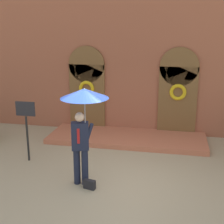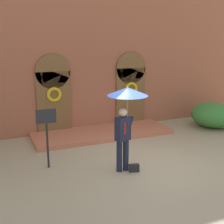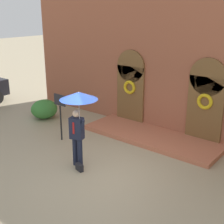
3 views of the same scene
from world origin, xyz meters
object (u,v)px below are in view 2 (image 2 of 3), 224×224
person_with_umbrella (126,104)px  shrub_right (212,115)px  sign_post (47,129)px  handbag (134,168)px

person_with_umbrella → shrub_right: bearing=25.8°
sign_post → handbag: bearing=-29.9°
person_with_umbrella → sign_post: size_ratio=1.37×
person_with_umbrella → shrub_right: 5.88m
person_with_umbrella → handbag: 1.82m
shrub_right → sign_post: bearing=-168.4°
sign_post → shrub_right: 7.29m
sign_post → shrub_right: size_ratio=0.93×
sign_post → shrub_right: sign_post is taller
person_with_umbrella → handbag: bearing=-50.6°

